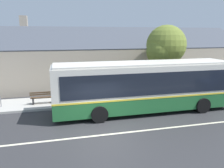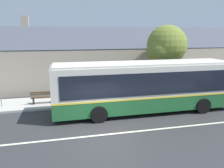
# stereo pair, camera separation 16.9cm
# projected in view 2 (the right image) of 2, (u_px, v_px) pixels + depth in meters

# --- Properties ---
(ground_plane) EXTENTS (300.00, 300.00, 0.00)m
(ground_plane) POSITION_uv_depth(u_px,v_px,m) (103.00, 135.00, 11.18)
(ground_plane) COLOR #2D2D30
(sidewalk_far) EXTENTS (60.00, 3.00, 0.15)m
(sidewalk_far) POSITION_uv_depth(u_px,v_px,m) (88.00, 100.00, 16.86)
(sidewalk_far) COLOR #ADAAA3
(sidewalk_far) RESTS_ON ground
(lane_divider_stripe) EXTENTS (60.00, 0.16, 0.01)m
(lane_divider_stripe) POSITION_uv_depth(u_px,v_px,m) (103.00, 135.00, 11.17)
(lane_divider_stripe) COLOR beige
(lane_divider_stripe) RESTS_ON ground
(community_building) EXTENTS (28.54, 8.71, 6.82)m
(community_building) POSITION_uv_depth(u_px,v_px,m) (103.00, 63.00, 23.38)
(community_building) COLOR tan
(community_building) RESTS_ON ground
(transit_bus) EXTENTS (11.83, 2.78, 3.29)m
(transit_bus) POSITION_uv_depth(u_px,v_px,m) (144.00, 85.00, 14.28)
(transit_bus) COLOR #236633
(transit_bus) RESTS_ON ground
(bench_by_building) EXTENTS (1.76, 0.51, 0.94)m
(bench_by_building) POSITION_uv_depth(u_px,v_px,m) (43.00, 98.00, 15.71)
(bench_by_building) COLOR brown
(bench_by_building) RESTS_ON sidewalk_far
(bench_down_street) EXTENTS (1.81, 0.51, 0.94)m
(bench_down_street) POSITION_uv_depth(u_px,v_px,m) (109.00, 92.00, 17.13)
(bench_down_street) COLOR brown
(bench_down_street) RESTS_ON sidewalk_far
(street_tree_primary) EXTENTS (3.43, 3.29, 5.81)m
(street_tree_primary) POSITION_uv_depth(u_px,v_px,m) (165.00, 47.00, 17.94)
(street_tree_primary) COLOR #4C3828
(street_tree_primary) RESTS_ON ground
(bus_stop_sign) EXTENTS (0.36, 0.07, 2.40)m
(bus_stop_sign) POSITION_uv_depth(u_px,v_px,m) (219.00, 77.00, 17.92)
(bus_stop_sign) COLOR gray
(bus_stop_sign) RESTS_ON sidewalk_far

